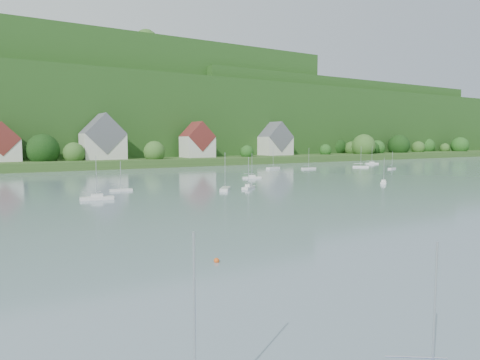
% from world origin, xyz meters
% --- Properties ---
extents(far_shore_strip, '(600.00, 60.00, 3.00)m').
position_xyz_m(far_shore_strip, '(0.00, 200.00, 1.50)').
color(far_shore_strip, '#30541F').
rests_on(far_shore_strip, ground).
extents(forested_ridge, '(620.00, 181.22, 69.89)m').
position_xyz_m(forested_ridge, '(0.39, 268.57, 22.89)').
color(forested_ridge, '#1E4416').
rests_on(forested_ridge, ground).
extents(village_building_1, '(12.00, 9.36, 14.00)m').
position_xyz_m(village_building_1, '(-30.00, 189.00, 8.75)').
color(village_building_1, silver).
rests_on(village_building_1, far_shore_strip).
extents(village_building_2, '(16.00, 11.44, 18.00)m').
position_xyz_m(village_building_2, '(5.00, 188.00, 10.27)').
color(village_building_2, silver).
rests_on(village_building_2, far_shore_strip).
extents(village_building_3, '(13.00, 10.40, 15.50)m').
position_xyz_m(village_building_3, '(45.00, 186.00, 9.43)').
color(village_building_3, silver).
rests_on(village_building_3, far_shore_strip).
extents(village_building_4, '(15.00, 10.40, 16.50)m').
position_xyz_m(village_building_4, '(90.00, 190.00, 9.59)').
color(village_building_4, silver).
rests_on(village_building_4, far_shore_strip).
extents(mooring_buoy_3, '(0.51, 0.51, 0.51)m').
position_xyz_m(mooring_buoy_3, '(-22.53, 45.61, 0.00)').
color(mooring_buoy_3, '#E85718').
rests_on(mooring_buoy_3, ground).
extents(far_sailboat_cluster, '(210.95, 64.73, 8.71)m').
position_xyz_m(far_sailboat_cluster, '(-1.17, 118.29, 0.38)').
color(far_sailboat_cluster, silver).
rests_on(far_sailboat_cluster, ground).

